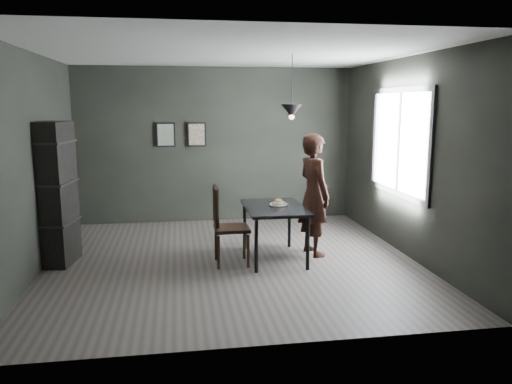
{
  "coord_description": "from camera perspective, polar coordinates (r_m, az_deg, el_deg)",
  "views": [
    {
      "loc": [
        -0.71,
        -6.62,
        2.15
      ],
      "look_at": [
        0.35,
        0.05,
        0.95
      ],
      "focal_mm": 35.0,
      "sensor_mm": 36.0,
      "label": 1
    }
  ],
  "objects": [
    {
      "name": "cafe_table",
      "position": [
        6.91,
        2.11,
        -2.29
      ],
      "size": [
        0.8,
        1.2,
        0.75
      ],
      "color": "black",
      "rests_on": "ground"
    },
    {
      "name": "shelf_unit",
      "position": [
        7.18,
        -21.86,
        -0.19
      ],
      "size": [
        0.46,
        0.69,
        1.92
      ],
      "primitive_type": "cube",
      "rotation": [
        0.0,
        0.0,
        -0.16
      ],
      "color": "black",
      "rests_on": "ground"
    },
    {
      "name": "back_wall",
      "position": [
        9.18,
        -4.59,
        5.36
      ],
      "size": [
        5.0,
        0.1,
        2.8
      ],
      "primitive_type": "cube",
      "color": "black",
      "rests_on": "ground"
    },
    {
      "name": "window_assembly",
      "position": [
        7.55,
        16.02,
        5.51
      ],
      "size": [
        0.04,
        1.96,
        1.56
      ],
      "color": "white",
      "rests_on": "ground"
    },
    {
      "name": "framed_print_left",
      "position": [
        9.11,
        -10.28,
        6.46
      ],
      "size": [
        0.34,
        0.04,
        0.44
      ],
      "color": "black",
      "rests_on": "ground"
    },
    {
      "name": "ceiling",
      "position": [
        6.69,
        -3.01,
        15.64
      ],
      "size": [
        5.0,
        5.0,
        0.02
      ],
      "color": "silver",
      "rests_on": "ground"
    },
    {
      "name": "wood_chair",
      "position": [
        6.7,
        -3.62,
        -3.28
      ],
      "size": [
        0.46,
        0.46,
        1.06
      ],
      "rotation": [
        0.0,
        0.0,
        0.0
      ],
      "color": "black",
      "rests_on": "ground"
    },
    {
      "name": "pendant_lamp",
      "position": [
        6.9,
        4.09,
        9.23
      ],
      "size": [
        0.28,
        0.28,
        0.86
      ],
      "color": "black",
      "rests_on": "ground"
    },
    {
      "name": "ground",
      "position": [
        7.0,
        -2.79,
        -7.83
      ],
      "size": [
        5.0,
        5.0,
        0.0
      ],
      "primitive_type": "plane",
      "color": "#35302E",
      "rests_on": "ground"
    },
    {
      "name": "donut_pile",
      "position": [
        6.96,
        2.61,
        -1.21
      ],
      "size": [
        0.2,
        0.2,
        0.08
      ],
      "rotation": [
        0.0,
        0.0,
        0.05
      ],
      "color": "beige",
      "rests_on": "white_plate"
    },
    {
      "name": "woman",
      "position": [
        7.14,
        6.65,
        -0.3
      ],
      "size": [
        0.56,
        0.72,
        1.75
      ],
      "primitive_type": "imported",
      "rotation": [
        0.0,
        0.0,
        1.82
      ],
      "color": "black",
      "rests_on": "ground"
    },
    {
      "name": "framed_print_right",
      "position": [
        9.11,
        -6.8,
        6.55
      ],
      "size": [
        0.34,
        0.04,
        0.44
      ],
      "color": "black",
      "rests_on": "ground"
    },
    {
      "name": "white_plate",
      "position": [
        6.97,
        2.6,
        -1.47
      ],
      "size": [
        0.23,
        0.23,
        0.01
      ],
      "primitive_type": "cylinder",
      "color": "white",
      "rests_on": "cafe_table"
    }
  ]
}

